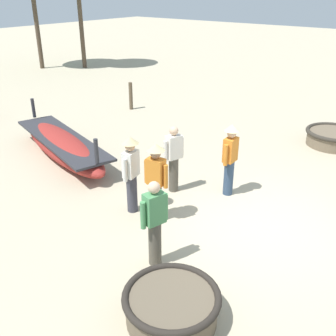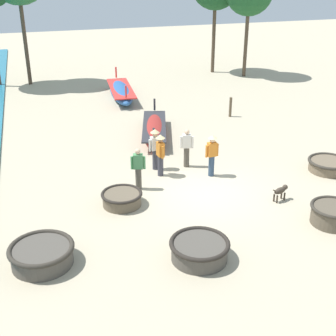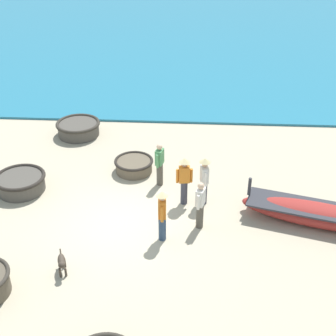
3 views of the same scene
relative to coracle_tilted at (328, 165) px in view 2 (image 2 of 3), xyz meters
The scene contains 15 objects.
ground_plane 5.27m from the coracle_tilted, behind, with size 80.00×80.00×0.00m, color tan.
coracle_tilted is the anchor object (origin of this frame).
coracle_nearest 7.95m from the coracle_tilted, 149.50° to the right, with size 1.70×1.70×0.57m.
coracle_upturned 4.07m from the coracle_tilted, 122.27° to the right, with size 1.44×1.44×0.63m.
coracle_weathered 8.31m from the coracle_tilted, behind, with size 1.40×1.40×0.47m.
coracle_beside_post 11.46m from the coracle_tilted, 164.72° to the right, with size 1.81×1.81×0.58m.
long_boat_green_hull 13.52m from the coracle_tilted, 115.31° to the left, with size 1.56×5.03×1.34m.
long_boat_red_hull 7.86m from the coracle_tilted, 135.04° to the left, with size 2.22×4.75×1.20m.
fisherman_standing_right 5.59m from the coracle_tilted, 159.18° to the left, with size 0.51×0.31×1.57m.
fisherman_standing_left 4.70m from the coracle_tilted, 168.82° to the left, with size 0.53×0.36×1.67m.
fisherman_by_coracle 6.62m from the coracle_tilted, 167.09° to the left, with size 0.36×0.53×1.67m.
fisherman_crouching 6.82m from the coracle_tilted, 161.97° to the left, with size 0.52×0.36×1.67m.
fisherman_hauling 7.53m from the coracle_tilted, behind, with size 0.52×0.30×1.57m.
dog 3.42m from the coracle_tilted, 151.39° to the right, with size 0.66×0.35×0.55m.
mooring_post_inland 7.34m from the coracle_tilted, 97.86° to the left, with size 0.14×0.14×1.03m, color brown.
Camera 2 is at (-5.52, -13.88, 7.80)m, focal length 50.00 mm.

